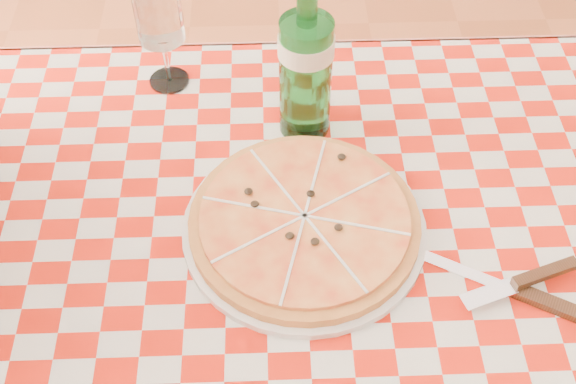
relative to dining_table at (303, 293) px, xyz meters
name	(u,v)px	position (x,y,z in m)	size (l,w,h in m)	color
dining_table	(303,293)	(0.00, 0.00, 0.00)	(1.20, 0.80, 0.75)	brown
tablecloth	(304,256)	(0.00, 0.00, 0.09)	(1.30, 0.90, 0.01)	#B4180B
pizza_plate	(304,222)	(0.00, 0.04, 0.12)	(0.34, 0.34, 0.04)	#D59147
water_bottle	(306,54)	(0.01, 0.24, 0.24)	(0.08, 0.08, 0.29)	#1A6826
wine_glass	(162,36)	(-0.21, 0.36, 0.19)	(0.07, 0.07, 0.19)	silver
cutlery	(513,286)	(0.26, -0.07, 0.11)	(0.24, 0.20, 0.03)	silver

